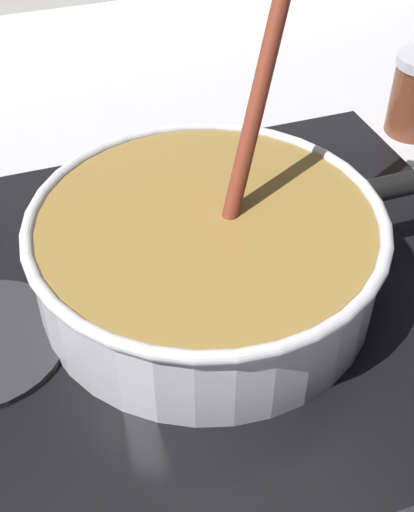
{
  "coord_description": "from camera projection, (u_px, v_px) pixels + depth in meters",
  "views": [
    {
      "loc": [
        -0.0,
        -0.35,
        0.43
      ],
      "look_at": [
        0.14,
        0.05,
        0.05
      ],
      "focal_mm": 46.7,
      "sensor_mm": 36.0,
      "label": 1
    }
  ],
  "objects": [
    {
      "name": "cooking_pan",
      "position": [
        209.0,
        251.0,
        0.57
      ],
      "size": [
        0.46,
        0.3,
        0.28
      ],
      "color": "silver",
      "rests_on": "hob_plate"
    },
    {
      "name": "ground",
      "position": [
        68.0,
        399.0,
        0.55
      ],
      "size": [
        2.4,
        1.6,
        0.04
      ],
      "primitive_type": "cube",
      "color": "#B7B7BC"
    },
    {
      "name": "burner_ring",
      "position": [
        207.0,
        286.0,
        0.6
      ],
      "size": [
        0.18,
        0.18,
        0.01
      ],
      "primitive_type": "torus",
      "color": "#592D0C",
      "rests_on": "hob_plate"
    },
    {
      "name": "hob_plate",
      "position": [
        207.0,
        294.0,
        0.6
      ],
      "size": [
        0.56,
        0.48,
        0.01
      ],
      "primitive_type": "cube",
      "color": "black",
      "rests_on": "ground"
    }
  ]
}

